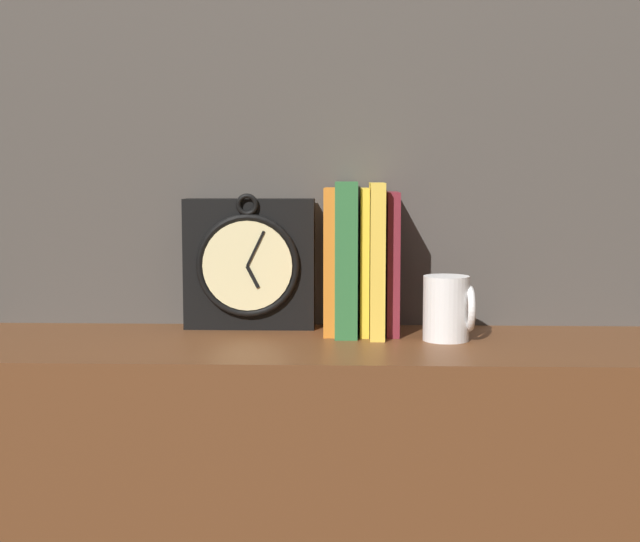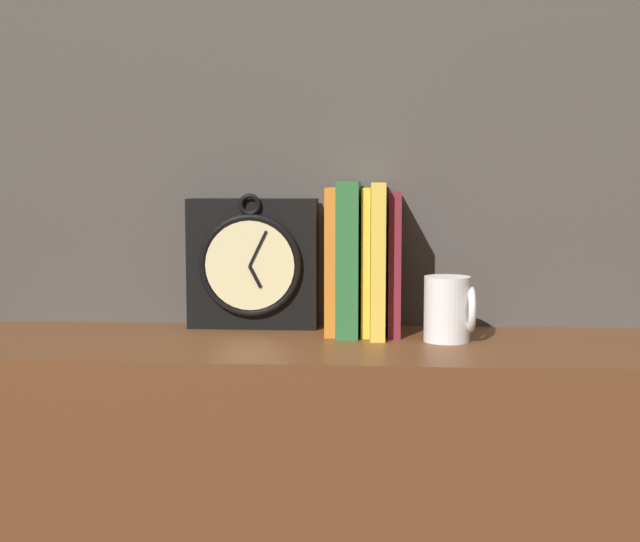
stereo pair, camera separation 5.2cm
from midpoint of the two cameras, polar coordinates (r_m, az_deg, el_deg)
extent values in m
cube|color=#47423D|center=(1.61, 1.47, 14.36)|extent=(6.00, 0.05, 2.60)
cube|color=black|center=(1.55, -3.36, 0.48)|extent=(0.23, 0.05, 0.23)
torus|color=black|center=(1.52, -3.52, 0.36)|extent=(0.18, 0.01, 0.18)
cylinder|color=beige|center=(1.52, -3.54, 0.35)|extent=(0.15, 0.01, 0.15)
cube|color=black|center=(1.51, -3.20, -0.36)|extent=(0.02, 0.00, 0.04)
cube|color=black|center=(1.51, -3.02, 1.45)|extent=(0.03, 0.00, 0.06)
torus|color=black|center=(1.51, -3.55, 4.26)|extent=(0.04, 0.01, 0.04)
cube|color=orange|center=(1.50, 1.77, 0.68)|extent=(0.02, 0.13, 0.24)
cube|color=#2D6A36|center=(1.49, 2.83, 0.83)|extent=(0.04, 0.15, 0.25)
cube|color=yellow|center=(1.50, 3.98, 0.65)|extent=(0.01, 0.13, 0.24)
cube|color=yellow|center=(1.49, 4.76, 0.77)|extent=(0.02, 0.16, 0.25)
cube|color=maroon|center=(1.50, 5.77, 0.52)|extent=(0.02, 0.13, 0.24)
cylinder|color=white|center=(1.44, 9.16, -2.41)|extent=(0.07, 0.07, 0.10)
torus|color=white|center=(1.45, 10.62, -2.42)|extent=(0.01, 0.07, 0.07)
camera|label=1|loc=(0.03, -88.94, 0.11)|focal=50.00mm
camera|label=2|loc=(0.03, 91.06, -0.11)|focal=50.00mm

